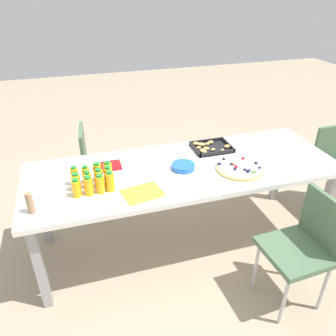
% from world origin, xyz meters
% --- Properties ---
extents(ground_plane, '(12.00, 12.00, 0.00)m').
position_xyz_m(ground_plane, '(0.00, 0.00, 0.00)').
color(ground_plane, tan).
extents(party_table, '(2.39, 0.84, 0.74)m').
position_xyz_m(party_table, '(0.00, 0.00, 0.68)').
color(party_table, white).
rests_on(party_table, ground_plane).
extents(chair_near_right, '(0.42, 0.42, 0.83)m').
position_xyz_m(chair_near_right, '(0.58, -0.77, 0.50)').
color(chair_near_right, '#4C6B4C').
rests_on(chair_near_right, ground_plane).
extents(chair_far_left, '(0.43, 0.43, 0.83)m').
position_xyz_m(chair_far_left, '(-0.60, 0.76, 0.50)').
color(chair_far_left, '#4C6B4C').
rests_on(chair_far_left, ground_plane).
extents(juice_bottle_0, '(0.06, 0.06, 0.13)m').
position_xyz_m(juice_bottle_0, '(-0.81, -0.16, 0.81)').
color(juice_bottle_0, '#FAAF14').
rests_on(juice_bottle_0, party_table).
extents(juice_bottle_1, '(0.06, 0.06, 0.14)m').
position_xyz_m(juice_bottle_1, '(-0.73, -0.16, 0.81)').
color(juice_bottle_1, '#FAAD14').
rests_on(juice_bottle_1, party_table).
extents(juice_bottle_2, '(0.06, 0.06, 0.14)m').
position_xyz_m(juice_bottle_2, '(-0.65, -0.16, 0.81)').
color(juice_bottle_2, '#FBAE14').
rests_on(juice_bottle_2, party_table).
extents(juice_bottle_3, '(0.06, 0.06, 0.15)m').
position_xyz_m(juice_bottle_3, '(-0.59, -0.15, 0.81)').
color(juice_bottle_3, '#FBAF14').
rests_on(juice_bottle_3, party_table).
extents(juice_bottle_4, '(0.06, 0.06, 0.13)m').
position_xyz_m(juice_bottle_4, '(-0.81, -0.09, 0.81)').
color(juice_bottle_4, '#FAAF14').
rests_on(juice_bottle_4, party_table).
extents(juice_bottle_5, '(0.05, 0.05, 0.13)m').
position_xyz_m(juice_bottle_5, '(-0.73, -0.08, 0.81)').
color(juice_bottle_5, '#FAAD14').
rests_on(juice_bottle_5, party_table).
extents(juice_bottle_6, '(0.06, 0.06, 0.14)m').
position_xyz_m(juice_bottle_6, '(-0.65, -0.09, 0.81)').
color(juice_bottle_6, '#F9AD14').
rests_on(juice_bottle_6, party_table).
extents(juice_bottle_7, '(0.06, 0.06, 0.15)m').
position_xyz_m(juice_bottle_7, '(-0.59, -0.08, 0.81)').
color(juice_bottle_7, '#F9AD14').
rests_on(juice_bottle_7, party_table).
extents(juice_bottle_8, '(0.05, 0.05, 0.15)m').
position_xyz_m(juice_bottle_8, '(-0.81, -0.01, 0.81)').
color(juice_bottle_8, '#FAAD14').
rests_on(juice_bottle_8, party_table).
extents(juice_bottle_9, '(0.05, 0.05, 0.14)m').
position_xyz_m(juice_bottle_9, '(-0.73, -0.01, 0.81)').
color(juice_bottle_9, '#F9AF14').
rests_on(juice_bottle_9, party_table).
extents(juice_bottle_10, '(0.06, 0.06, 0.15)m').
position_xyz_m(juice_bottle_10, '(-0.65, -0.01, 0.81)').
color(juice_bottle_10, '#FAAB14').
rests_on(juice_bottle_10, party_table).
extents(juice_bottle_11, '(0.06, 0.06, 0.14)m').
position_xyz_m(juice_bottle_11, '(-0.58, -0.01, 0.81)').
color(juice_bottle_11, '#F9AE14').
rests_on(juice_bottle_11, party_table).
extents(fruit_pizza, '(0.35, 0.35, 0.05)m').
position_xyz_m(fruit_pizza, '(0.39, -0.15, 0.76)').
color(fruit_pizza, tan).
rests_on(fruit_pizza, party_table).
extents(snack_tray, '(0.32, 0.25, 0.04)m').
position_xyz_m(snack_tray, '(0.31, 0.23, 0.76)').
color(snack_tray, black).
rests_on(snack_tray, party_table).
extents(plate_stack, '(0.18, 0.18, 0.04)m').
position_xyz_m(plate_stack, '(-0.02, -0.02, 0.76)').
color(plate_stack, blue).
rests_on(plate_stack, party_table).
extents(napkin_stack, '(0.15, 0.15, 0.01)m').
position_xyz_m(napkin_stack, '(-0.54, 0.17, 0.75)').
color(napkin_stack, red).
rests_on(napkin_stack, party_table).
extents(cardboard_tube, '(0.04, 0.04, 0.14)m').
position_xyz_m(cardboard_tube, '(-1.09, -0.26, 0.82)').
color(cardboard_tube, '#9E7A56').
rests_on(cardboard_tube, party_table).
extents(paper_folder, '(0.29, 0.24, 0.01)m').
position_xyz_m(paper_folder, '(-0.39, -0.25, 0.75)').
color(paper_folder, yellow).
rests_on(paper_folder, party_table).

